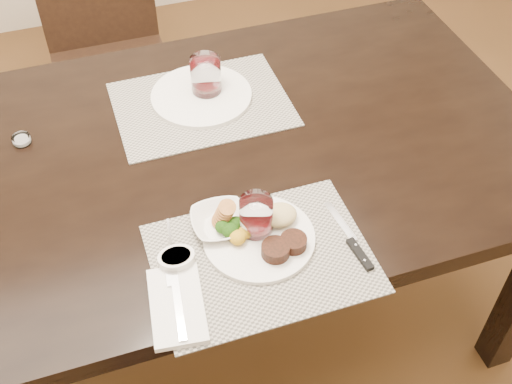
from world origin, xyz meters
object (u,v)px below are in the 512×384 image
object	(u,v)px
chair_far	(107,44)
far_plate	(201,96)
dinner_plate	(264,235)
steak_knife	(355,246)
cracker_bowl	(220,222)
wine_glass_near	(256,219)

from	to	relation	value
chair_far	far_plate	xyz separation A→B (m)	(0.18, -0.73, 0.26)
chair_far	dinner_plate	bearing A→B (deg)	-81.94
dinner_plate	chair_far	bearing A→B (deg)	97.23
chair_far	dinner_plate	distance (m)	1.30
steak_knife	far_plate	world-z (taller)	far_plate
cracker_bowl	wine_glass_near	size ratio (longest dim) A/B	1.33
dinner_plate	cracker_bowl	distance (m)	0.10
cracker_bowl	wine_glass_near	distance (m)	0.09
chair_far	steak_knife	distance (m)	1.41
chair_far	dinner_plate	size ratio (longest dim) A/B	3.67
cracker_bowl	wine_glass_near	world-z (taller)	wine_glass_near
chair_far	steak_knife	xyz separation A→B (m)	(0.36, -1.34, 0.26)
steak_knife	cracker_bowl	xyz separation A→B (m)	(-0.26, 0.15, 0.01)
chair_far	steak_knife	size ratio (longest dim) A/B	4.31
chair_far	far_plate	bearing A→B (deg)	-76.28
chair_far	wine_glass_near	size ratio (longest dim) A/B	9.00
cracker_bowl	wine_glass_near	xyz separation A→B (m)	(0.07, -0.04, 0.03)
far_plate	cracker_bowl	bearing A→B (deg)	-100.04
chair_far	wine_glass_near	distance (m)	1.28
wine_glass_near	far_plate	size ratio (longest dim) A/B	0.37
steak_knife	far_plate	distance (m)	0.63
dinner_plate	wine_glass_near	bearing A→B (deg)	113.17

